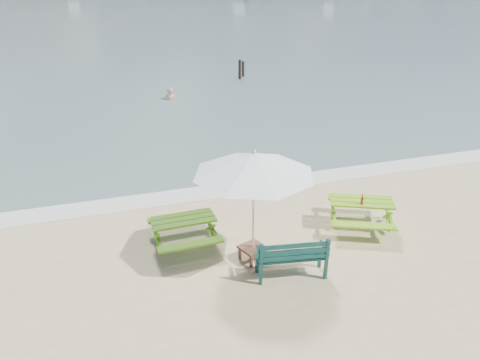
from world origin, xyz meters
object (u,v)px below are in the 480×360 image
object	(u,v)px
side_table	(253,253)
swimmer	(171,104)
picnic_table_left	(184,232)
picnic_table_right	(360,214)
park_bench	(291,264)
beer_bottle	(362,201)
patio_umbrella	(254,164)

from	to	relation	value
side_table	swimmer	distance (m)	14.55
picnic_table_left	swimmer	bearing A→B (deg)	81.16
picnic_table_right	park_bench	bearing A→B (deg)	-150.88
park_bench	beer_bottle	size ratio (longest dim) A/B	5.98
patio_umbrella	beer_bottle	size ratio (longest dim) A/B	12.69
park_bench	picnic_table_right	bearing A→B (deg)	29.12
picnic_table_right	patio_umbrella	distance (m)	3.57
picnic_table_left	beer_bottle	bearing A→B (deg)	-9.12
picnic_table_right	patio_umbrella	bearing A→B (deg)	-169.11
picnic_table_left	picnic_table_right	xyz separation A→B (m)	(4.24, -0.49, 0.01)
park_bench	swimmer	size ratio (longest dim) A/B	0.88
swimmer	patio_umbrella	bearing A→B (deg)	-93.20
picnic_table_right	beer_bottle	world-z (taller)	beer_bottle
park_bench	side_table	xyz separation A→B (m)	(-0.55, 0.77, -0.10)
park_bench	swimmer	distance (m)	15.30
patio_umbrella	beer_bottle	distance (m)	3.22
picnic_table_left	swimmer	xyz separation A→B (m)	(2.09, 13.46, -0.59)
side_table	swimmer	world-z (taller)	swimmer
patio_umbrella	swimmer	distance (m)	14.75
picnic_table_left	patio_umbrella	distance (m)	2.54
picnic_table_left	patio_umbrella	bearing A→B (deg)	-39.67
patio_umbrella	picnic_table_right	bearing A→B (deg)	10.89
side_table	beer_bottle	distance (m)	2.95
picnic_table_left	beer_bottle	distance (m)	4.21
swimmer	park_bench	bearing A→B (deg)	-90.97
picnic_table_left	picnic_table_right	size ratio (longest dim) A/B	0.76
side_table	picnic_table_left	bearing A→B (deg)	140.33
picnic_table_right	picnic_table_left	bearing A→B (deg)	173.39
side_table	patio_umbrella	distance (m)	2.08
picnic_table_left	park_bench	xyz separation A→B (m)	(1.83, -1.83, -0.06)
picnic_table_right	patio_umbrella	size ratio (longest dim) A/B	0.67
patio_umbrella	side_table	bearing A→B (deg)	-116.57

